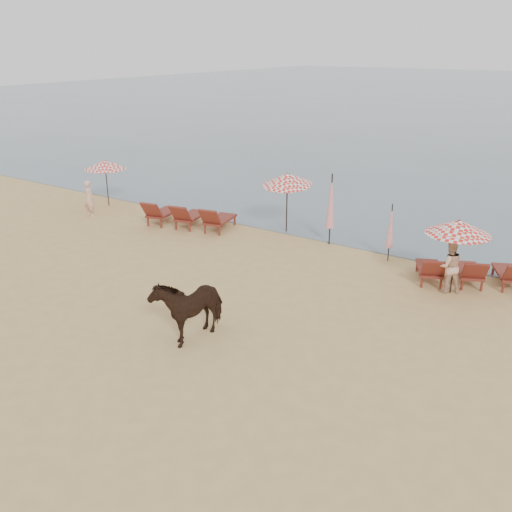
% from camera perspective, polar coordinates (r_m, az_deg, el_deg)
% --- Properties ---
extents(ground, '(120.00, 120.00, 0.00)m').
position_cam_1_polar(ground, '(13.35, -12.29, -10.77)').
color(ground, tan).
rests_on(ground, ground).
extents(lounger_cluster_left, '(3.58, 2.55, 0.72)m').
position_cam_1_polar(lounger_cluster_left, '(22.43, -6.81, 4.06)').
color(lounger_cluster_left, maroon).
rests_on(lounger_cluster_left, ground).
extents(lounger_cluster_right, '(3.44, 2.84, 0.66)m').
position_cam_1_polar(lounger_cluster_right, '(18.12, 20.65, -1.40)').
color(lounger_cluster_right, maroon).
rests_on(lounger_cluster_right, ground).
extents(umbrella_open_left_a, '(1.79, 1.79, 2.04)m').
position_cam_1_polar(umbrella_open_left_a, '(25.91, -14.85, 8.82)').
color(umbrella_open_left_a, black).
rests_on(umbrella_open_left_a, ground).
extents(umbrella_open_left_b, '(1.86, 1.89, 2.37)m').
position_cam_1_polar(umbrella_open_left_b, '(21.41, 3.15, 7.68)').
color(umbrella_open_left_b, black).
rests_on(umbrella_open_left_b, ground).
extents(umbrella_open_right, '(1.82, 1.82, 2.22)m').
position_cam_1_polar(umbrella_open_right, '(16.89, 19.60, 2.74)').
color(umbrella_open_right, black).
rests_on(umbrella_open_right, ground).
extents(umbrella_closed_left, '(0.24, 0.24, 1.96)m').
position_cam_1_polar(umbrella_closed_left, '(19.13, 13.32, 2.92)').
color(umbrella_closed_left, black).
rests_on(umbrella_closed_left, ground).
extents(umbrella_closed_right, '(0.31, 0.31, 2.58)m').
position_cam_1_polar(umbrella_closed_right, '(20.27, 7.52, 5.44)').
color(umbrella_closed_right, black).
rests_on(umbrella_closed_right, ground).
extents(cow, '(1.00, 1.98, 1.63)m').
position_cam_1_polar(cow, '(14.06, -6.72, -4.93)').
color(cow, black).
rests_on(cow, ground).
extents(beachgoer_left, '(0.62, 0.47, 1.52)m').
position_cam_1_polar(beachgoer_left, '(24.72, -16.32, 5.55)').
color(beachgoer_left, '#E2A58D').
rests_on(beachgoer_left, ground).
extents(beachgoer_right_a, '(0.97, 0.92, 1.58)m').
position_cam_1_polar(beachgoer_right_a, '(17.34, 18.75, -0.96)').
color(beachgoer_right_a, '#DAAA88').
rests_on(beachgoer_right_a, ground).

